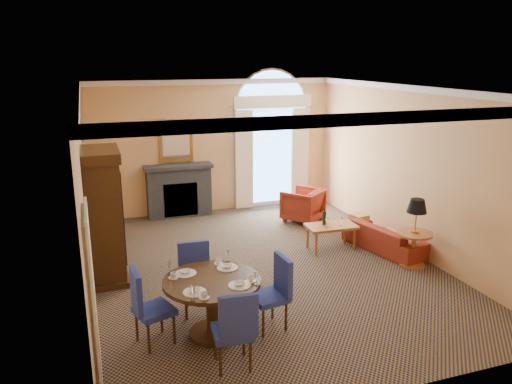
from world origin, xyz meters
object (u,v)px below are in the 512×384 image
object	(u,v)px
dining_table	(212,295)
coffee_table	(331,227)
sofa	(385,237)
armchair	(303,205)
armoire	(104,218)
side_table	(415,225)

from	to	relation	value
dining_table	coffee_table	distance (m)	3.82
dining_table	sofa	xyz separation A→B (m)	(4.00, 1.97, -0.35)
sofa	armchair	distance (m)	2.35
armchair	coffee_table	size ratio (longest dim) A/B	0.83
sofa	armchair	size ratio (longest dim) A/B	2.13
armoire	coffee_table	size ratio (longest dim) A/B	2.24
armoire	sofa	size ratio (longest dim) A/B	1.27
dining_table	armoire	bearing A→B (deg)	117.77
armchair	side_table	bearing A→B (deg)	67.38
dining_table	side_table	world-z (taller)	side_table
dining_table	sofa	bearing A→B (deg)	26.18
armoire	side_table	distance (m)	5.48
side_table	dining_table	bearing A→B (deg)	-164.35
sofa	side_table	world-z (taller)	side_table
armchair	side_table	xyz separation A→B (m)	(0.85, -3.03, 0.41)
sofa	side_table	bearing A→B (deg)	170.00
armoire	sofa	xyz separation A→B (m)	(5.27, -0.45, -0.83)
dining_table	coffee_table	world-z (taller)	dining_table
side_table	armoire	bearing A→B (deg)	166.42
armoire	armchair	world-z (taller)	armoire
sofa	dining_table	bearing A→B (deg)	102.74
coffee_table	armchair	bearing A→B (deg)	86.44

